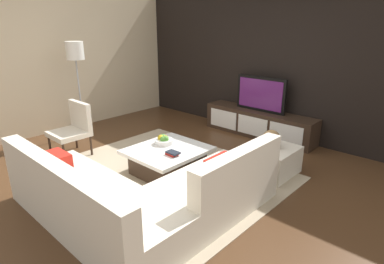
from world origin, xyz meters
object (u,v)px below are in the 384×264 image
(coffee_table, at_px, (168,160))
(fruit_bowl, at_px, (164,140))
(sectional_couch, at_px, (140,196))
(ottoman, at_px, (269,160))
(accent_chair_near, at_px, (74,126))
(television, at_px, (261,94))
(media_console, at_px, (259,123))
(decorative_ball, at_px, (271,139))
(floor_lamp, at_px, (75,57))
(book_stack, at_px, (172,153))

(coffee_table, xyz_separation_m, fruit_bowl, (-0.18, 0.10, 0.24))
(sectional_couch, bearing_deg, ottoman, 77.02)
(sectional_couch, xyz_separation_m, ottoman, (0.46, 2.01, -0.08))
(coffee_table, height_order, accent_chair_near, accent_chair_near)
(television, distance_m, coffee_table, 2.38)
(accent_chair_near, bearing_deg, media_console, 49.18)
(media_console, xyz_separation_m, coffee_table, (-0.10, -2.30, -0.05))
(accent_chair_near, relative_size, decorative_ball, 3.44)
(accent_chair_near, distance_m, fruit_bowl, 1.60)
(television, distance_m, floor_lamp, 3.45)
(television, distance_m, book_stack, 2.45)
(sectional_couch, distance_m, ottoman, 2.07)
(media_console, xyz_separation_m, decorative_ball, (0.97, -1.28, 0.28))
(accent_chair_near, bearing_deg, sectional_couch, -20.43)
(decorative_ball, bearing_deg, book_stack, -126.88)
(sectional_couch, distance_m, floor_lamp, 3.39)
(media_console, bearing_deg, television, 90.00)
(fruit_bowl, bearing_deg, ottoman, 36.35)
(decorative_ball, distance_m, book_stack, 1.42)
(sectional_couch, height_order, accent_chair_near, accent_chair_near)
(accent_chair_near, relative_size, floor_lamp, 0.49)
(sectional_couch, bearing_deg, fruit_bowl, 125.89)
(coffee_table, xyz_separation_m, accent_chair_near, (-1.65, -0.54, 0.29))
(accent_chair_near, height_order, book_stack, accent_chair_near)
(ottoman, bearing_deg, television, 127.21)
(accent_chair_near, distance_m, floor_lamp, 1.37)
(television, relative_size, floor_lamp, 0.57)
(floor_lamp, xyz_separation_m, ottoman, (3.46, 1.01, -1.30))
(sectional_couch, relative_size, book_stack, 12.50)
(sectional_couch, relative_size, fruit_bowl, 8.50)
(media_console, xyz_separation_m, floor_lamp, (-2.49, -2.28, 1.25))
(media_console, height_order, television, television)
(fruit_bowl, distance_m, decorative_ball, 1.56)
(accent_chair_near, xyz_separation_m, fruit_bowl, (1.47, 0.64, -0.05))
(coffee_table, distance_m, decorative_ball, 1.51)
(sectional_couch, distance_m, book_stack, 0.97)
(accent_chair_near, xyz_separation_m, floor_lamp, (-0.74, 0.56, 1.01))
(television, bearing_deg, fruit_bowl, -97.31)
(media_console, xyz_separation_m, fruit_bowl, (-0.28, -2.20, 0.19))
(television, distance_m, decorative_ball, 1.63)
(television, xyz_separation_m, book_stack, (0.12, -2.41, -0.42))
(ottoman, xyz_separation_m, fruit_bowl, (-1.25, -0.92, 0.24))
(coffee_table, relative_size, fruit_bowl, 3.81)
(accent_chair_near, bearing_deg, coffee_table, 9.05)
(sectional_couch, bearing_deg, accent_chair_near, 168.74)
(sectional_couch, xyz_separation_m, book_stack, (-0.39, 0.88, 0.13))
(television, distance_m, sectional_couch, 3.37)
(ottoman, xyz_separation_m, decorative_ball, (-0.00, 0.00, 0.33))
(floor_lamp, bearing_deg, accent_chair_near, -36.78)
(television, bearing_deg, media_console, -90.00)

